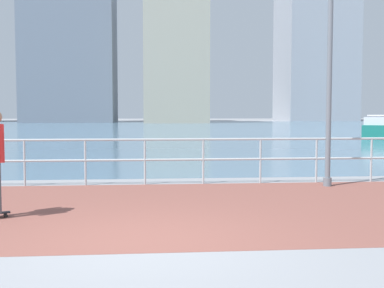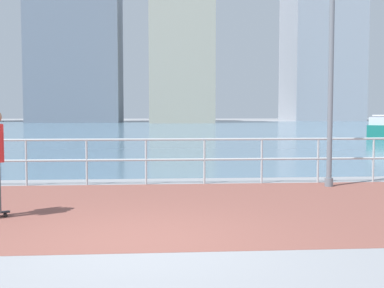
% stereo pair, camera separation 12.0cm
% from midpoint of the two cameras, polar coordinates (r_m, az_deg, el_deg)
% --- Properties ---
extents(ground, '(220.00, 220.00, 0.00)m').
position_cam_midpoint_polar(ground, '(46.22, -4.39, 1.59)').
color(ground, gray).
extents(brick_paving, '(28.00, 5.60, 0.01)m').
position_cam_midpoint_polar(brick_paving, '(8.65, -5.61, -7.63)').
color(brick_paving, brown).
rests_on(brick_paving, ground).
extents(harbor_water, '(180.00, 88.00, 0.00)m').
position_cam_midpoint_polar(harbor_water, '(56.31, -4.34, 1.97)').
color(harbor_water, slate).
rests_on(harbor_water, ground).
extents(waterfront_railing, '(25.25, 0.06, 1.11)m').
position_cam_midpoint_polar(waterfront_railing, '(11.32, -5.26, -1.05)').
color(waterfront_railing, '#B2BCC1').
rests_on(waterfront_railing, ground).
extents(lamppost, '(0.49, 0.78, 5.31)m').
position_cam_midpoint_polar(lamppost, '(11.36, 17.28, 9.79)').
color(lamppost, slate).
rests_on(lamppost, ground).
extents(tower_steel, '(15.69, 15.35, 44.70)m').
position_cam_midpoint_polar(tower_steel, '(115.35, 15.36, 13.47)').
color(tower_steel, '#A3A8B2').
rests_on(tower_steel, ground).
extents(tower_concrete, '(16.94, 13.57, 45.80)m').
position_cam_midpoint_polar(tower_concrete, '(97.23, -13.79, 15.69)').
color(tower_concrete, slate).
rests_on(tower_concrete, ground).
extents(tower_slate, '(11.37, 16.00, 24.68)m').
position_cam_midpoint_polar(tower_slate, '(89.33, -1.40, 10.01)').
color(tower_slate, '#B2AD99').
rests_on(tower_slate, ground).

